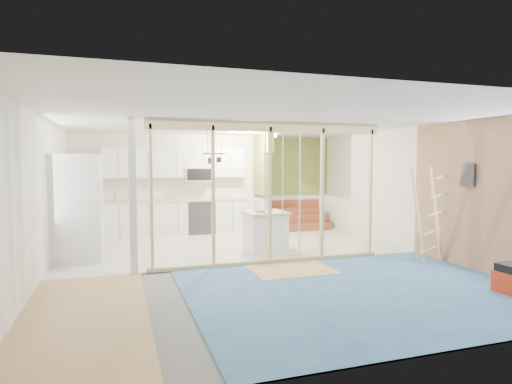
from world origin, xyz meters
name	(u,v)px	position (x,y,z in m)	size (l,w,h in m)	color
room	(254,194)	(0.00, 0.00, 1.30)	(7.01, 8.01, 2.61)	slate
floor_overlays	(257,263)	(0.07, 0.06, 0.01)	(7.00, 8.00, 0.03)	silver
stud_frame	(241,178)	(-0.24, 0.00, 1.59)	(4.66, 0.14, 2.60)	beige
base_cabinets	(149,220)	(-1.61, 3.36, 0.47)	(4.45, 2.24, 0.93)	white
upper_cabinets	(178,164)	(-0.84, 3.82, 1.82)	(3.60, 0.41, 0.85)	white
green_partition	(284,196)	(2.04, 3.66, 0.94)	(2.25, 1.51, 2.60)	olive
pot_rack	(214,156)	(-0.31, 1.89, 2.00)	(0.52, 0.52, 0.72)	black
sheathing_panel	(499,198)	(3.48, -2.00, 1.30)	(0.02, 4.00, 2.60)	tan
electrical_panel	(468,175)	(3.43, -1.40, 1.65)	(0.04, 0.30, 0.40)	#343539
ceiling_light	(271,136)	(1.40, 3.00, 2.54)	(0.32, 0.32, 0.08)	#FFEABF
fridge	(78,208)	(-3.05, 1.31, 1.01)	(0.90, 0.87, 2.02)	silver
island	(265,231)	(0.60, 1.10, 0.42)	(0.85, 0.85, 0.84)	white
bowl	(260,211)	(0.46, 1.05, 0.86)	(0.23, 0.23, 0.06)	white
soap_bottle_a	(116,195)	(-2.37, 3.61, 1.08)	(0.12, 0.12, 0.30)	#9DA2AF
soap_bottle_b	(238,194)	(0.70, 3.61, 1.03)	(0.09, 0.09, 0.20)	white
ladder	(429,214)	(3.11, -0.86, 0.91)	(0.95, 0.11, 1.77)	beige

